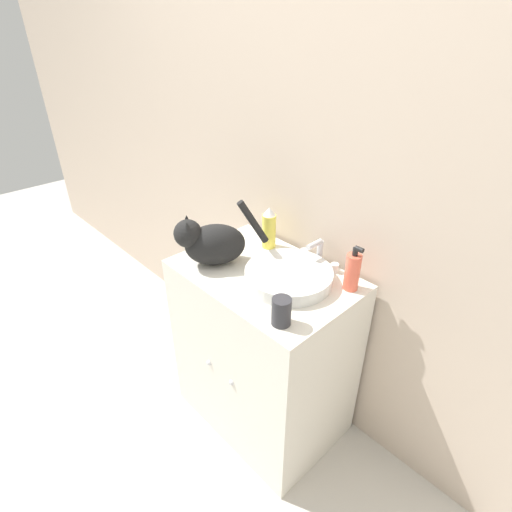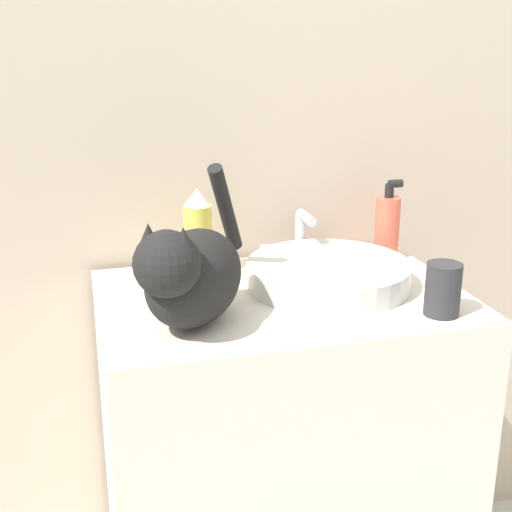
# 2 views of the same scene
# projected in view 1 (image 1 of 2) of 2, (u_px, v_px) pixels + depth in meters

# --- Properties ---
(ground_plane) EXTENTS (8.00, 8.00, 0.00)m
(ground_plane) POSITION_uv_depth(u_px,v_px,m) (225.00, 441.00, 1.84)
(ground_plane) COLOR beige
(wall_back) EXTENTS (6.00, 0.05, 2.50)m
(wall_back) POSITION_uv_depth(u_px,v_px,m) (320.00, 149.00, 1.51)
(wall_back) COLOR #C6B29E
(wall_back) RESTS_ON ground_plane
(vanity_cabinet) EXTENTS (0.71, 0.50, 0.82)m
(vanity_cabinet) POSITION_uv_depth(u_px,v_px,m) (263.00, 350.00, 1.77)
(vanity_cabinet) COLOR silver
(vanity_cabinet) RESTS_ON ground_plane
(sink_basin) EXTENTS (0.33, 0.33, 0.05)m
(sink_basin) POSITION_uv_depth(u_px,v_px,m) (289.00, 276.00, 1.50)
(sink_basin) COLOR silver
(sink_basin) RESTS_ON vanity_cabinet
(faucet) EXTENTS (0.19, 0.09, 0.12)m
(faucet) POSITION_uv_depth(u_px,v_px,m) (318.00, 254.00, 1.59)
(faucet) COLOR silver
(faucet) RESTS_ON vanity_cabinet
(cat) EXTENTS (0.27, 0.35, 0.27)m
(cat) POSITION_uv_depth(u_px,v_px,m) (211.00, 242.00, 1.57)
(cat) COLOR black
(cat) RESTS_ON vanity_cabinet
(soap_bottle) EXTENTS (0.06, 0.06, 0.18)m
(soap_bottle) POSITION_uv_depth(u_px,v_px,m) (353.00, 271.00, 1.43)
(soap_bottle) COLOR #EF6047
(soap_bottle) RESTS_ON vanity_cabinet
(spray_bottle) EXTENTS (0.06, 0.06, 0.19)m
(spray_bottle) POSITION_uv_depth(u_px,v_px,m) (269.00, 228.00, 1.69)
(spray_bottle) COLOR #EADB4C
(spray_bottle) RESTS_ON vanity_cabinet
(cup) EXTENTS (0.06, 0.06, 0.10)m
(cup) POSITION_uv_depth(u_px,v_px,m) (281.00, 311.00, 1.28)
(cup) COLOR #2D2D33
(cup) RESTS_ON vanity_cabinet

